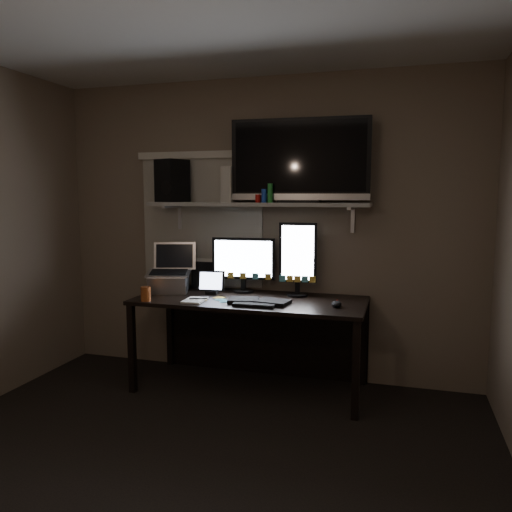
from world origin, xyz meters
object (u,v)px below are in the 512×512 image
at_px(laptop, 169,268).
at_px(speaker, 172,181).
at_px(desk, 254,317).
at_px(keyboard, 258,301).
at_px(tv, 300,161).
at_px(tablet, 212,282).
at_px(cup, 146,294).
at_px(mouse, 336,304).
at_px(monitor_portrait, 298,259).
at_px(monitor_landscape, 243,265).
at_px(game_console, 230,185).

bearing_deg(laptop, speaker, 77.02).
height_order(desk, laptop, laptop).
bearing_deg(desk, keyboard, -67.26).
distance_m(desk, tv, 1.30).
xyz_separation_m(tablet, cup, (-0.39, -0.40, -0.04)).
distance_m(desk, mouse, 0.75).
xyz_separation_m(monitor_portrait, laptop, (-1.07, -0.14, -0.10)).
height_order(monitor_landscape, speaker, speaker).
xyz_separation_m(tablet, tv, (0.70, 0.11, 0.98)).
distance_m(cup, speaker, 1.00).
xyz_separation_m(desk, keyboard, (0.11, -0.26, 0.19)).
xyz_separation_m(desk, tv, (0.35, 0.07, 1.25)).
bearing_deg(cup, game_console, 45.33).
height_order(tv, speaker, tv).
height_order(tablet, laptop, laptop).
height_order(laptop, speaker, speaker).
height_order(keyboard, tablet, tablet).
bearing_deg(cup, tablet, 45.93).
relative_size(desk, mouse, 15.44).
bearing_deg(tablet, monitor_portrait, 3.37).
bearing_deg(mouse, keyboard, 176.67).
xyz_separation_m(tablet, game_console, (0.12, 0.12, 0.79)).
distance_m(monitor_portrait, cup, 1.22).
distance_m(laptop, game_console, 0.86).
distance_m(game_console, speaker, 0.51).
bearing_deg(monitor_portrait, mouse, -46.23).
height_order(mouse, tablet, tablet).
bearing_deg(game_console, keyboard, -49.54).
bearing_deg(tv, keyboard, -128.21).
relative_size(mouse, tv, 0.11).
relative_size(laptop, tv, 0.37).
xyz_separation_m(laptop, game_console, (0.50, 0.14, 0.69)).
xyz_separation_m(mouse, game_console, (-0.92, 0.30, 0.87)).
relative_size(game_console, speaker, 0.81).
bearing_deg(mouse, tv, 132.11).
bearing_deg(speaker, tablet, 4.87).
bearing_deg(game_console, mouse, -22.38).
relative_size(desk, tv, 1.66).
bearing_deg(monitor_landscape, monitor_portrait, -7.45).
bearing_deg(keyboard, desk, 111.19).
bearing_deg(game_console, cup, -138.83).
distance_m(keyboard, game_console, 1.00).
xyz_separation_m(keyboard, cup, (-0.85, -0.17, 0.04)).
bearing_deg(speaker, monitor_landscape, 23.75).
xyz_separation_m(monitor_landscape, monitor_portrait, (0.47, -0.03, 0.07)).
bearing_deg(mouse, tablet, 162.48).
bearing_deg(cup, keyboard, 11.34).
bearing_deg(cup, desk, 30.14).
height_order(mouse, speaker, speaker).
bearing_deg(desk, laptop, -175.51).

